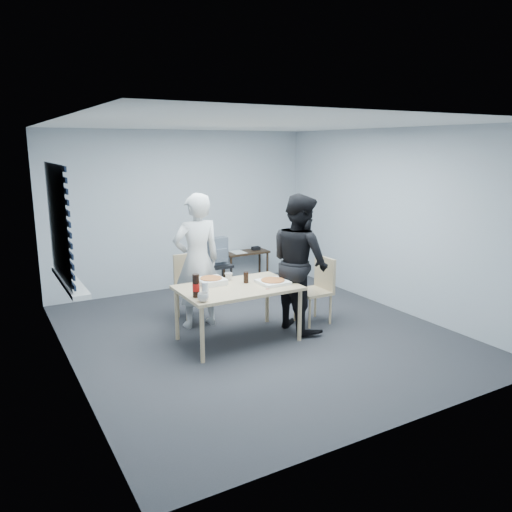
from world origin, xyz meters
TOP-DOWN VIEW (x-y plane):
  - room at (-2.20, 0.40)m, footprint 5.00×5.00m
  - dining_table at (-0.32, -0.09)m, footprint 1.41×0.90m
  - chair_far at (-0.49, 0.98)m, footprint 0.42×0.42m
  - chair_right at (0.94, -0.04)m, footprint 0.42×0.42m
  - person_white at (-0.54, 0.62)m, footprint 0.65×0.42m
  - person_black at (0.58, -0.11)m, footprint 0.47×0.86m
  - side_table at (1.08, 2.28)m, footprint 0.80×0.36m
  - stool at (0.23, 1.65)m, footprint 0.39×0.39m
  - backpack at (0.23, 1.63)m, footprint 0.30×0.22m
  - pizza_box_a at (-0.55, 0.17)m, footprint 0.32×0.32m
  - pizza_box_b at (0.12, -0.19)m, footprint 0.34×0.34m
  - mug_a at (-0.92, -0.44)m, footprint 0.17×0.17m
  - mug_b at (-0.28, 0.22)m, footprint 0.10×0.10m
  - cola_glass at (-0.16, -0.00)m, footprint 0.07×0.07m
  - soda_bottle at (-0.92, -0.25)m, footprint 0.08×0.08m
  - plastic_cups at (-0.85, -0.33)m, footprint 0.08×0.08m
  - rubber_band at (-0.07, -0.37)m, footprint 0.05×0.05m
  - papers at (0.93, 2.29)m, footprint 0.30×0.36m
  - black_box at (1.30, 2.31)m, footprint 0.14×0.11m

SIDE VIEW (x-z plane):
  - stool at x=0.23m, z-range 0.16..0.70m
  - side_table at x=1.08m, z-range 0.19..0.72m
  - chair_far at x=-0.49m, z-range 0.07..0.96m
  - chair_right at x=0.94m, z-range 0.07..0.96m
  - papers at x=0.93m, z-range 0.53..0.54m
  - black_box at x=1.30m, z-range 0.53..0.59m
  - dining_table at x=-0.32m, z-range 0.28..0.97m
  - rubber_band at x=-0.07m, z-range 0.69..0.69m
  - pizza_box_b at x=0.12m, z-range 0.69..0.74m
  - pizza_box_a at x=-0.55m, z-range 0.69..0.77m
  - mug_b at x=-0.28m, z-range 0.69..0.78m
  - mug_a at x=-0.92m, z-range 0.69..0.79m
  - backpack at x=0.23m, z-range 0.53..0.95m
  - cola_glass at x=-0.16m, z-range 0.69..0.83m
  - plastic_cups at x=-0.85m, z-range 0.69..0.87m
  - soda_bottle at x=-0.92m, z-range 0.68..0.95m
  - person_white at x=-0.54m, z-range 0.00..1.77m
  - person_black at x=0.58m, z-range 0.00..1.77m
  - room at x=-2.20m, z-range -1.06..3.94m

